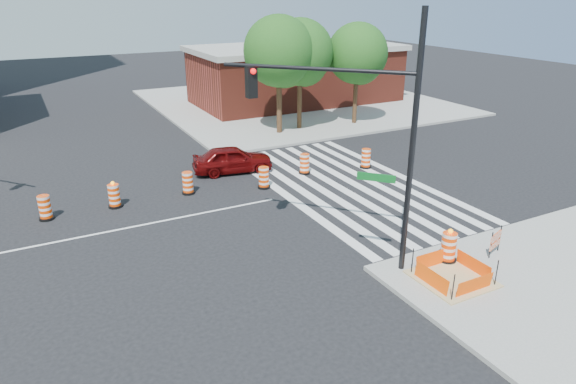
{
  "coord_description": "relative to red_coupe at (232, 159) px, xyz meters",
  "views": [
    {
      "loc": [
        -2.22,
        -19.12,
        8.77
      ],
      "look_at": [
        6.42,
        -2.66,
        1.4
      ],
      "focal_mm": 32.0,
      "sensor_mm": 36.0,
      "label": 1
    }
  ],
  "objects": [
    {
      "name": "median_drum_6",
      "position": [
        0.45,
        -2.79,
        -0.21
      ],
      "size": [
        0.6,
        0.6,
        1.02
      ],
      "color": "black",
      "rests_on": "ground"
    },
    {
      "name": "median_drum_4",
      "position": [
        -6.22,
        -1.89,
        -0.2
      ],
      "size": [
        0.6,
        0.6,
        1.18
      ],
      "color": "black",
      "rests_on": "ground"
    },
    {
      "name": "pit_drum",
      "position": [
        2.83,
        -12.33,
        -0.03
      ],
      "size": [
        0.62,
        0.62,
        1.22
      ],
      "color": "black",
      "rests_on": "ground"
    },
    {
      "name": "brick_storefront",
      "position": [
        11.14,
        13.72,
        1.63
      ],
      "size": [
        16.5,
        8.5,
        4.6
      ],
      "color": "maroon",
      "rests_on": "ground"
    },
    {
      "name": "median_drum_8",
      "position": [
        6.43,
        -2.63,
        -0.21
      ],
      "size": [
        0.6,
        0.6,
        1.02
      ],
      "color": "black",
      "rests_on": "ground"
    },
    {
      "name": "tree_north_c",
      "position": [
        5.47,
        5.47,
        4.3
      ],
      "size": [
        4.37,
        4.37,
        7.42
      ],
      "color": "#382314",
      "rests_on": "ground"
    },
    {
      "name": "excavation_pit",
      "position": [
        2.14,
        -13.28,
        -0.46
      ],
      "size": [
        2.2,
        2.2,
        0.9
      ],
      "color": "tan",
      "rests_on": "ground"
    },
    {
      "name": "median_drum_7",
      "position": [
        3.15,
        -1.92,
        -0.21
      ],
      "size": [
        0.6,
        0.6,
        1.02
      ],
      "color": "black",
      "rests_on": "ground"
    },
    {
      "name": "ground",
      "position": [
        -6.86,
        -4.28,
        -0.69
      ],
      "size": [
        120.0,
        120.0,
        0.0
      ],
      "primitive_type": "plane",
      "color": "black",
      "rests_on": "ground"
    },
    {
      "name": "median_drum_5",
      "position": [
        -2.94,
        -1.84,
        -0.21
      ],
      "size": [
        0.6,
        0.6,
        1.02
      ],
      "color": "black",
      "rests_on": "ground"
    },
    {
      "name": "signal_pole_se",
      "position": [
        -0.0,
        -10.71,
        4.34
      ],
      "size": [
        4.35,
        4.62,
        8.2
      ],
      "rotation": [
        0.0,
        0.0,
        2.33
      ],
      "color": "black",
      "rests_on": "ground"
    },
    {
      "name": "barricade",
      "position": [
        4.64,
        -12.7,
        0.0
      ],
      "size": [
        0.8,
        0.31,
        0.98
      ],
      "rotation": [
        0.0,
        0.0,
        0.33
      ],
      "color": "#F74105",
      "rests_on": "ground"
    },
    {
      "name": "median_drum_3",
      "position": [
        -8.94,
        -1.9,
        -0.21
      ],
      "size": [
        0.6,
        0.6,
        1.02
      ],
      "color": "black",
      "rests_on": "ground"
    },
    {
      "name": "sidewalk_ne",
      "position": [
        11.14,
        13.72,
        -0.61
      ],
      "size": [
        22.0,
        22.0,
        0.15
      ],
      "primitive_type": "cube",
      "color": "gray",
      "rests_on": "ground"
    },
    {
      "name": "red_coupe",
      "position": [
        0.0,
        0.0,
        0.0
      ],
      "size": [
        4.25,
        2.32,
        1.37
      ],
      "primitive_type": "imported",
      "rotation": [
        0.0,
        0.0,
        1.39
      ],
      "color": "#510707",
      "rests_on": "ground"
    },
    {
      "name": "lane_centerline",
      "position": [
        -6.86,
        -4.28,
        -0.68
      ],
      "size": [
        14.0,
        0.12,
        0.01
      ],
      "primitive_type": "cube",
      "color": "silver",
      "rests_on": "ground"
    },
    {
      "name": "tree_north_d",
      "position": [
        7.16,
        5.87,
        4.13
      ],
      "size": [
        4.22,
        4.22,
        7.17
      ],
      "color": "#382314",
      "rests_on": "ground"
    },
    {
      "name": "tree_north_e",
      "position": [
        11.2,
        5.33,
        3.9
      ],
      "size": [
        4.02,
        4.02,
        6.84
      ],
      "color": "#382314",
      "rests_on": "ground"
    },
    {
      "name": "crosswalk_east",
      "position": [
        4.09,
        -4.28,
        -0.68
      ],
      "size": [
        6.75,
        13.5,
        0.01
      ],
      "color": "silver",
      "rests_on": "ground"
    }
  ]
}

